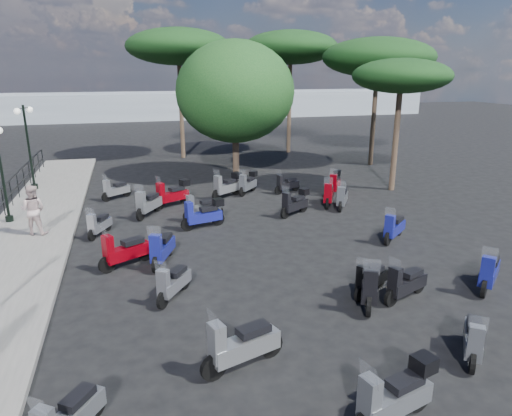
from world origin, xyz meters
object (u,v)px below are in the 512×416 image
object	(u,v)px
scooter_23	(287,185)
scooter_26	(394,228)
pedestrian_far	(33,210)
scooter_8	(173,283)
scooter_25	(489,272)
lamp_post_2	(28,142)
scooter_3	(125,251)
scooter_20	(370,280)
scooter_2	(162,249)
scooter_11	(148,204)
broadleaf_tree	(235,92)
scooter_21	(295,203)
scooter_14	(405,284)
pine_0	(291,48)
scooter_5	(116,190)
scooter_9	(203,215)
scooter_4	(99,225)
scooter_7	(241,346)
scooter_16	(227,186)
scooter_27	(342,198)
pine_1	(378,58)
scooter_19	(369,285)
scooter_22	(328,195)
scooter_17	(248,184)
scooter_12	(473,339)
scooter_28	(335,183)
scooter_15	(202,209)
pine_3	(401,77)

from	to	relation	value
scooter_23	scooter_26	world-z (taller)	scooter_26
pedestrian_far	scooter_8	world-z (taller)	pedestrian_far
scooter_23	scooter_25	world-z (taller)	scooter_25
lamp_post_2	scooter_23	xyz separation A→B (m)	(11.67, -3.48, -2.01)
scooter_3	scooter_20	xyz separation A→B (m)	(6.15, -3.55, -0.08)
scooter_2	scooter_8	size ratio (longest dim) A/B	1.26
scooter_11	broadleaf_tree	bearing A→B (deg)	-97.60
scooter_21	scooter_23	bearing A→B (deg)	-45.55
scooter_14	pine_0	distance (m)	22.99
scooter_3	scooter_20	size ratio (longest dim) A/B	1.22
scooter_5	scooter_25	xyz separation A→B (m)	(9.73, -11.99, 0.06)
scooter_21	scooter_25	world-z (taller)	scooter_25
lamp_post_2	scooter_3	world-z (taller)	lamp_post_2
scooter_9	scooter_11	distance (m)	2.78
scooter_4	scooter_7	world-z (taller)	scooter_7
scooter_16	scooter_27	world-z (taller)	scooter_16
scooter_2	scooter_4	distance (m)	3.67
pine_1	scooter_27	bearing A→B (deg)	-126.06
scooter_19	scooter_23	world-z (taller)	scooter_19
scooter_5	scooter_25	distance (m)	15.44
scooter_20	scooter_22	world-z (taller)	scooter_22
scooter_17	scooter_21	xyz separation A→B (m)	(0.97, -3.78, 0.01)
scooter_12	scooter_25	distance (m)	3.58
scooter_28	scooter_3	bearing A→B (deg)	65.91
scooter_15	pine_1	distance (m)	15.46
scooter_14	scooter_21	bearing A→B (deg)	-20.26
scooter_17	scooter_27	world-z (taller)	scooter_27
scooter_19	pedestrian_far	bearing A→B (deg)	-10.78
scooter_23	pine_3	xyz separation A→B (m)	(5.17, -0.83, 4.96)
scooter_19	pine_0	bearing A→B (deg)	-75.38
scooter_4	scooter_11	world-z (taller)	scooter_11
scooter_22	scooter_27	world-z (taller)	scooter_22
lamp_post_2	scooter_21	bearing A→B (deg)	-7.53
scooter_12	scooter_25	bearing A→B (deg)	-97.25
scooter_2	scooter_26	size ratio (longest dim) A/B	1.27
scooter_20	scooter_21	world-z (taller)	scooter_21
scooter_2	scooter_17	bearing A→B (deg)	-100.10
scooter_16	scooter_27	xyz separation A→B (m)	(4.33, -3.03, -0.07)
scooter_4	scooter_27	world-z (taller)	scooter_27
scooter_11	scooter_28	distance (m)	8.78
scooter_14	scooter_15	size ratio (longest dim) A/B	0.94
scooter_7	scooter_14	size ratio (longest dim) A/B	1.16
scooter_16	scooter_21	world-z (taller)	scooter_16
scooter_9	scooter_25	distance (m)	9.56
scooter_26	scooter_9	bearing A→B (deg)	24.15
scooter_9	scooter_17	size ratio (longest dim) A/B	1.31
scooter_12	scooter_20	bearing A→B (deg)	-39.45
scooter_14	scooter_26	world-z (taller)	scooter_26
scooter_15	scooter_21	bearing A→B (deg)	-109.25
scooter_15	scooter_20	world-z (taller)	scooter_15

